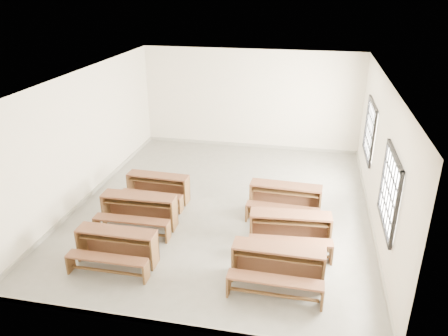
% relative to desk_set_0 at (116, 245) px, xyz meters
% --- Properties ---
extents(room, '(8.50, 8.50, 3.20)m').
position_rel_desk_set_0_xyz_m(room, '(1.66, 2.77, 1.73)').
color(room, slate).
rests_on(room, ground).
extents(desk_set_0, '(1.57, 0.81, 0.71)m').
position_rel_desk_set_0_xyz_m(desk_set_0, '(0.00, 0.00, 0.00)').
color(desk_set_0, brown).
rests_on(desk_set_0, ground).
extents(desk_set_1, '(1.68, 0.90, 0.75)m').
position_rel_desk_set_0_xyz_m(desk_set_1, '(-0.10, 1.41, 0.03)').
color(desk_set_1, brown).
rests_on(desk_set_1, ground).
extents(desk_set_2, '(1.58, 0.86, 0.70)m').
position_rel_desk_set_0_xyz_m(desk_set_2, '(-0.10, 2.67, -0.01)').
color(desk_set_2, brown).
rests_on(desk_set_2, ground).
extents(desk_set_3, '(1.68, 0.89, 0.75)m').
position_rel_desk_set_0_xyz_m(desk_set_3, '(3.14, -0.02, 0.03)').
color(desk_set_3, brown).
rests_on(desk_set_3, ground).
extents(desk_set_4, '(1.72, 0.99, 0.75)m').
position_rel_desk_set_0_xyz_m(desk_set_4, '(3.28, 1.26, 0.02)').
color(desk_set_4, brown).
rests_on(desk_set_4, ground).
extents(desk_set_5, '(1.71, 0.94, 0.75)m').
position_rel_desk_set_0_xyz_m(desk_set_5, '(3.07, 2.61, 0.03)').
color(desk_set_5, brown).
rests_on(desk_set_5, ground).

